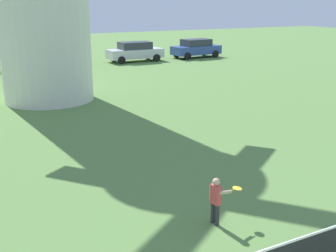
{
  "coord_description": "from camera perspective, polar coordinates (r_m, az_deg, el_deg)",
  "views": [
    {
      "loc": [
        -3.31,
        -2.38,
        4.64
      ],
      "look_at": [
        -0.03,
        3.91,
        2.53
      ],
      "focal_mm": 44.75,
      "sensor_mm": 36.0,
      "label": 1
    }
  ],
  "objects": [
    {
      "name": "parked_car_mustard",
      "position": [
        32.68,
        -15.41,
        9.3
      ],
      "size": [
        4.26,
        2.09,
        1.56
      ],
      "color": "#999919",
      "rests_on": "ground_plane"
    },
    {
      "name": "player_far",
      "position": [
        9.12,
        6.66,
        -9.72
      ],
      "size": [
        0.69,
        0.39,
        1.07
      ],
      "color": "#333338",
      "rests_on": "ground_plane"
    },
    {
      "name": "parked_car_silver",
      "position": [
        33.99,
        -4.51,
        10.1
      ],
      "size": [
        4.41,
        1.89,
        1.56
      ],
      "color": "silver",
      "rests_on": "ground_plane"
    },
    {
      "name": "parked_car_blue",
      "position": [
        36.44,
        3.85,
        10.55
      ],
      "size": [
        4.34,
        2.11,
        1.56
      ],
      "color": "#334C99",
      "rests_on": "ground_plane"
    }
  ]
}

